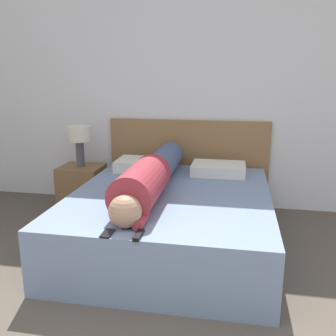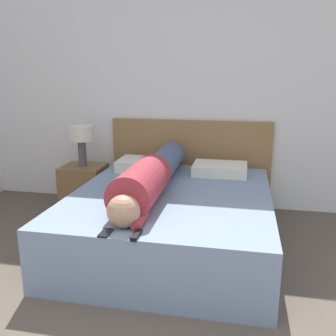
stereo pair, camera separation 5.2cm
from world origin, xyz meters
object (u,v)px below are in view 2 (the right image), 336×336
object	(u,v)px
tv_remote	(136,235)
pillow_second	(220,169)
nightstand	(84,187)
bed	(171,219)
table_lamp	(81,137)
person_lying	(151,176)
pillow_near_headboard	(146,165)
cell_phone	(106,233)

from	to	relation	value
tv_remote	pillow_second	bearing A→B (deg)	75.68
nightstand	tv_remote	distance (m)	1.97
bed	pillow_second	xyz separation A→B (m)	(0.36, 0.68, 0.29)
bed	tv_remote	xyz separation A→B (m)	(-0.04, -0.91, 0.25)
nightstand	table_lamp	xyz separation A→B (m)	(0.00, -0.00, 0.56)
bed	pillow_second	bearing A→B (deg)	61.89
person_lying	pillow_near_headboard	bearing A→B (deg)	108.38
table_lamp	pillow_near_headboard	distance (m)	0.77
table_lamp	cell_phone	distance (m)	1.88
nightstand	tv_remote	size ratio (longest dim) A/B	3.25
bed	nightstand	bearing A→B (deg)	147.52
pillow_second	tv_remote	bearing A→B (deg)	-104.32
bed	tv_remote	bearing A→B (deg)	-92.76
nightstand	pillow_second	distance (m)	1.51
pillow_near_headboard	tv_remote	distance (m)	1.63
tv_remote	cell_phone	bearing A→B (deg)	179.96
pillow_near_headboard	cell_phone	size ratio (longest dim) A/B	4.29
cell_phone	pillow_second	bearing A→B (deg)	69.12
nightstand	person_lying	size ratio (longest dim) A/B	0.27
table_lamp	person_lying	distance (m)	1.23
pillow_second	person_lying	bearing A→B (deg)	-126.33
bed	pillow_second	world-z (taller)	pillow_second
pillow_second	tv_remote	xyz separation A→B (m)	(-0.41, -1.59, -0.04)
bed	cell_phone	xyz separation A→B (m)	(-0.24, -0.91, 0.25)
tv_remote	person_lying	bearing A→B (deg)	97.88
bed	nightstand	world-z (taller)	nightstand
nightstand	pillow_near_headboard	size ratio (longest dim) A/B	0.87
nightstand	tv_remote	bearing A→B (deg)	-56.51
nightstand	pillow_second	xyz separation A→B (m)	(1.48, -0.03, 0.29)
bed	pillow_near_headboard	size ratio (longest dim) A/B	3.50
pillow_second	tv_remote	size ratio (longest dim) A/B	3.53
pillow_near_headboard	table_lamp	bearing A→B (deg)	177.22
table_lamp	pillow_near_headboard	size ratio (longest dim) A/B	0.78
table_lamp	cell_phone	bearing A→B (deg)	-61.70
nightstand	person_lying	bearing A→B (deg)	-38.21
pillow_second	bed	bearing A→B (deg)	-118.11
table_lamp	pillow_near_headboard	world-z (taller)	table_lamp
pillow_near_headboard	tv_remote	xyz separation A→B (m)	(0.36, -1.59, -0.05)
person_lying	table_lamp	bearing A→B (deg)	141.79
pillow_near_headboard	pillow_second	xyz separation A→B (m)	(0.77, 0.00, -0.01)
bed	table_lamp	xyz separation A→B (m)	(-1.12, 0.71, 0.57)
table_lamp	nightstand	bearing A→B (deg)	90.00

